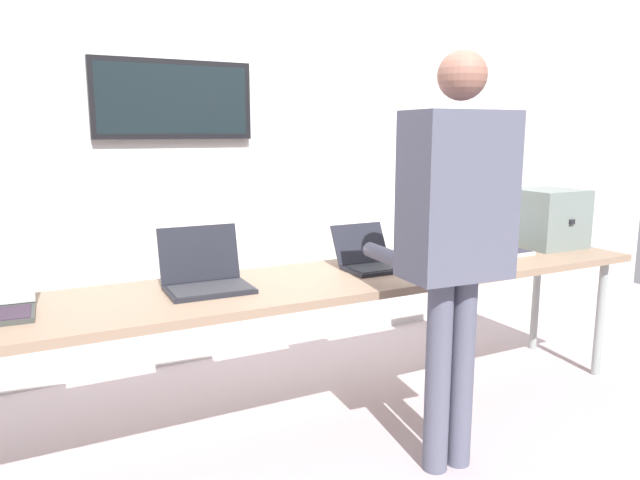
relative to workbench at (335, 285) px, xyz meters
The scene contains 8 objects.
ground 0.74m from the workbench, ahead, with size 8.00×8.00×0.04m, color #A7979B.
back_wall 1.32m from the workbench, 90.57° to the left, with size 8.00×0.11×2.79m.
workbench is the anchor object (origin of this frame).
equipment_box 1.58m from the workbench, ahead, with size 0.39×0.38×0.36m.
laptop_station_1 0.66m from the workbench, behind, with size 0.38×0.34×0.28m.
laptop_station_2 0.27m from the workbench, 14.65° to the left, with size 0.31×0.33×0.22m.
laptop_station_3 1.14m from the workbench, ahead, with size 0.31×0.36×0.23m.
person 0.76m from the workbench, 70.17° to the right, with size 0.46×0.61×1.80m.
Camera 1 is at (-1.39, -2.52, 1.47)m, focal length 33.10 mm.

